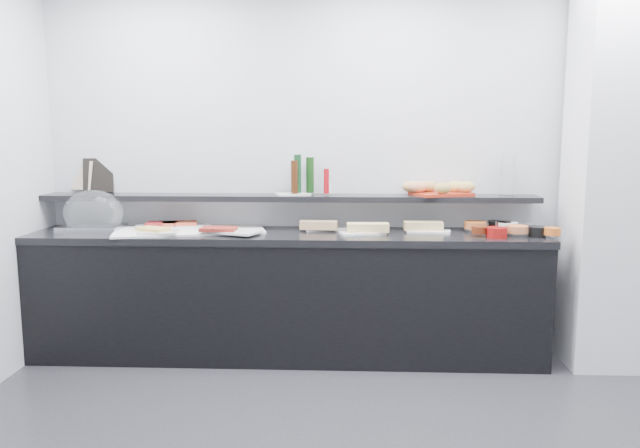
{
  "coord_description": "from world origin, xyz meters",
  "views": [
    {
      "loc": [
        -0.27,
        -2.63,
        1.6
      ],
      "look_at": [
        -0.45,
        1.45,
        1.0
      ],
      "focal_mm": 35.0,
      "sensor_mm": 36.0,
      "label": 1
    }
  ],
  "objects_px": {
    "cloche_base": "(92,228)",
    "carafe": "(508,175)",
    "sandwich_plate_mid": "(363,233)",
    "framed_print": "(98,176)",
    "bread_tray": "(441,194)",
    "condiment_tray": "(293,194)"
  },
  "relations": [
    {
      "from": "cloche_base",
      "to": "carafe",
      "type": "xyz_separation_m",
      "value": [
        2.99,
        0.18,
        0.38
      ]
    },
    {
      "from": "sandwich_plate_mid",
      "to": "framed_print",
      "type": "distance_m",
      "value": 2.05
    },
    {
      "from": "sandwich_plate_mid",
      "to": "carafe",
      "type": "relative_size",
      "value": 1.03
    },
    {
      "from": "cloche_base",
      "to": "carafe",
      "type": "height_order",
      "value": "carafe"
    },
    {
      "from": "bread_tray",
      "to": "carafe",
      "type": "distance_m",
      "value": 0.49
    },
    {
      "from": "framed_print",
      "to": "condiment_tray",
      "type": "distance_m",
      "value": 1.49
    },
    {
      "from": "bread_tray",
      "to": "carafe",
      "type": "height_order",
      "value": "carafe"
    },
    {
      "from": "cloche_base",
      "to": "framed_print",
      "type": "height_order",
      "value": "framed_print"
    },
    {
      "from": "condiment_tray",
      "to": "bread_tray",
      "type": "xyz_separation_m",
      "value": [
        1.08,
        0.02,
        0.0
      ]
    },
    {
      "from": "cloche_base",
      "to": "framed_print",
      "type": "relative_size",
      "value": 1.65
    },
    {
      "from": "cloche_base",
      "to": "framed_print",
      "type": "bearing_deg",
      "value": 98.31
    },
    {
      "from": "condiment_tray",
      "to": "bread_tray",
      "type": "distance_m",
      "value": 1.08
    },
    {
      "from": "framed_print",
      "to": "carafe",
      "type": "height_order",
      "value": "carafe"
    },
    {
      "from": "framed_print",
      "to": "bread_tray",
      "type": "relative_size",
      "value": 0.65
    },
    {
      "from": "sandwich_plate_mid",
      "to": "carafe",
      "type": "xyz_separation_m",
      "value": [
        1.05,
        0.25,
        0.39
      ]
    },
    {
      "from": "carafe",
      "to": "sandwich_plate_mid",
      "type": "bearing_deg",
      "value": -166.58
    },
    {
      "from": "sandwich_plate_mid",
      "to": "bread_tray",
      "type": "bearing_deg",
      "value": 8.09
    },
    {
      "from": "condiment_tray",
      "to": "carafe",
      "type": "relative_size",
      "value": 0.79
    },
    {
      "from": "cloche_base",
      "to": "condiment_tray",
      "type": "xyz_separation_m",
      "value": [
        1.44,
        0.16,
        0.24
      ]
    },
    {
      "from": "carafe",
      "to": "framed_print",
      "type": "bearing_deg",
      "value": 178.48
    },
    {
      "from": "carafe",
      "to": "condiment_tray",
      "type": "bearing_deg",
      "value": -179.31
    },
    {
      "from": "cloche_base",
      "to": "sandwich_plate_mid",
      "type": "bearing_deg",
      "value": -2.55
    }
  ]
}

